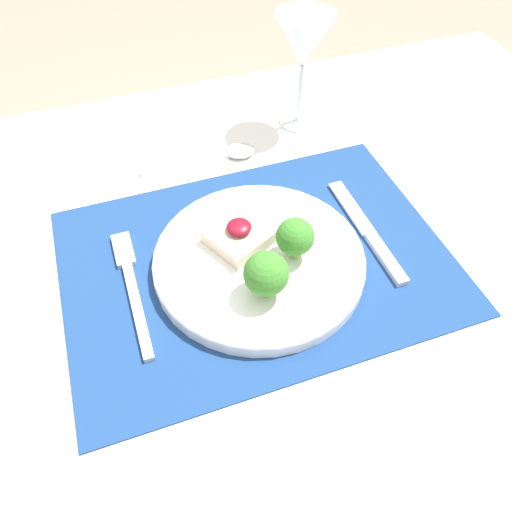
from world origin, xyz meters
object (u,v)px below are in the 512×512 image
at_px(dinner_plate, 258,259).
at_px(fork, 131,282).
at_px(spoon, 225,154).
at_px(wine_glass_near, 304,44).
at_px(knife, 371,236).

bearing_deg(dinner_plate, fork, 170.06).
bearing_deg(spoon, wine_glass_near, 18.00).
height_order(knife, spoon, spoon).
relative_size(knife, spoon, 1.09).
xyz_separation_m(dinner_plate, spoon, (0.03, 0.23, -0.01)).
bearing_deg(knife, wine_glass_near, 85.76).
relative_size(dinner_plate, knife, 1.35).
bearing_deg(fork, dinner_plate, -8.19).
bearing_deg(wine_glass_near, spoon, -161.18).
distance_m(spoon, wine_glass_near, 0.20).
bearing_deg(dinner_plate, spoon, 83.30).
bearing_deg(fork, spoon, 49.77).
distance_m(knife, wine_glass_near, 0.31).
bearing_deg(wine_glass_near, fork, -142.35).
distance_m(fork, knife, 0.32).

